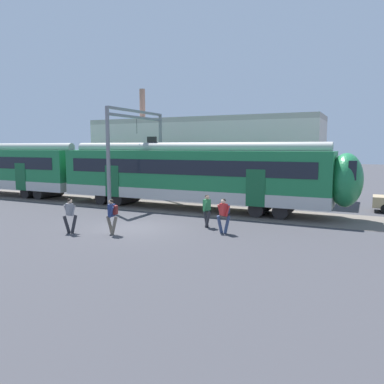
{
  "coord_description": "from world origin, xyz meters",
  "views": [
    {
      "loc": [
        10.56,
        -15.39,
        4.07
      ],
      "look_at": [
        1.91,
        2.92,
        1.6
      ],
      "focal_mm": 35.0,
      "sensor_mm": 36.0,
      "label": 1
    }
  ],
  "objects_px": {
    "pedestrian_navy": "(112,213)",
    "pedestrian_grey": "(70,213)",
    "commuter_train": "(86,171)",
    "pedestrian_green": "(207,208)",
    "pedestrian_red": "(224,213)"
  },
  "relations": [
    {
      "from": "pedestrian_navy",
      "to": "pedestrian_grey",
      "type": "bearing_deg",
      "value": -161.77
    },
    {
      "from": "pedestrian_navy",
      "to": "commuter_train",
      "type": "bearing_deg",
      "value": 136.66
    },
    {
      "from": "pedestrian_green",
      "to": "pedestrian_red",
      "type": "relative_size",
      "value": 1.0
    },
    {
      "from": "pedestrian_navy",
      "to": "pedestrian_red",
      "type": "bearing_deg",
      "value": 27.56
    },
    {
      "from": "pedestrian_navy",
      "to": "pedestrian_green",
      "type": "xyz_separation_m",
      "value": [
        3.34,
        3.34,
        -0.03
      ]
    },
    {
      "from": "pedestrian_green",
      "to": "commuter_train",
      "type": "bearing_deg",
      "value": 158.38
    },
    {
      "from": "pedestrian_grey",
      "to": "pedestrian_navy",
      "type": "bearing_deg",
      "value": 18.23
    },
    {
      "from": "pedestrian_grey",
      "to": "pedestrian_green",
      "type": "distance_m",
      "value": 6.62
    },
    {
      "from": "pedestrian_grey",
      "to": "pedestrian_green",
      "type": "bearing_deg",
      "value": 36.98
    },
    {
      "from": "commuter_train",
      "to": "pedestrian_navy",
      "type": "relative_size",
      "value": 22.83
    },
    {
      "from": "commuter_train",
      "to": "pedestrian_green",
      "type": "bearing_deg",
      "value": -21.62
    },
    {
      "from": "commuter_train",
      "to": "pedestrian_grey",
      "type": "height_order",
      "value": "commuter_train"
    },
    {
      "from": "commuter_train",
      "to": "pedestrian_red",
      "type": "relative_size",
      "value": 22.83
    },
    {
      "from": "pedestrian_green",
      "to": "pedestrian_red",
      "type": "xyz_separation_m",
      "value": [
        1.27,
        -0.94,
        0.03
      ]
    },
    {
      "from": "commuter_train",
      "to": "pedestrian_red",
      "type": "xyz_separation_m",
      "value": [
        13.13,
        -5.64,
        -1.26
      ]
    }
  ]
}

